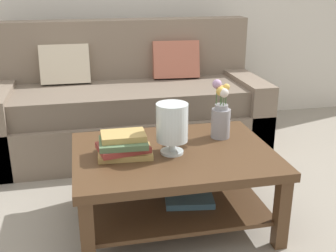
# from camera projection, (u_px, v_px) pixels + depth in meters

# --- Properties ---
(ground_plane) EXTENTS (10.00, 10.00, 0.00)m
(ground_plane) POSITION_uv_depth(u_px,v_px,m) (160.00, 195.00, 2.84)
(ground_plane) COLOR gray
(couch) EXTENTS (2.22, 0.90, 1.06)m
(couch) POSITION_uv_depth(u_px,v_px,m) (128.00, 106.00, 3.54)
(couch) COLOR #7A6B5B
(couch) RESTS_ON ground
(coffee_table) EXTENTS (1.14, 0.84, 0.46)m
(coffee_table) POSITION_uv_depth(u_px,v_px,m) (174.00, 171.00, 2.43)
(coffee_table) COLOR #4C331E
(coffee_table) RESTS_ON ground
(book_stack_main) EXTENTS (0.31, 0.24, 0.13)m
(book_stack_main) POSITION_uv_depth(u_px,v_px,m) (124.00, 145.00, 2.31)
(book_stack_main) COLOR tan
(book_stack_main) RESTS_ON coffee_table
(glass_hurricane_vase) EXTENTS (0.18, 0.18, 0.29)m
(glass_hurricane_vase) POSITION_uv_depth(u_px,v_px,m) (172.00, 124.00, 2.30)
(glass_hurricane_vase) COLOR silver
(glass_hurricane_vase) RESTS_ON coffee_table
(flower_pitcher) EXTENTS (0.12, 0.12, 0.36)m
(flower_pitcher) POSITION_uv_depth(u_px,v_px,m) (221.00, 115.00, 2.54)
(flower_pitcher) COLOR gray
(flower_pitcher) RESTS_ON coffee_table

